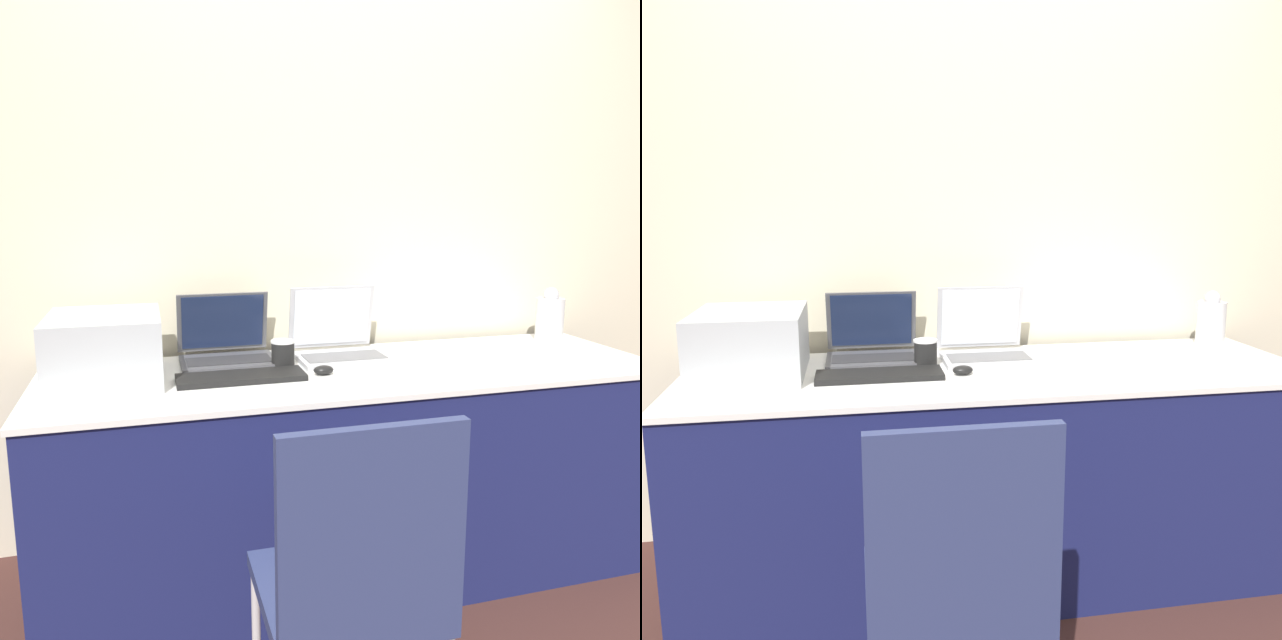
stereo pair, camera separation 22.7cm
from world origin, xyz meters
The scene contains 11 objects.
ground_plane centered at (0.00, 0.00, 0.00)m, with size 14.00×14.00×0.00m, color #472823.
wall_back centered at (0.00, 0.80, 1.30)m, with size 8.00×0.05×2.60m.
table centered at (0.00, 0.35, 0.40)m, with size 2.28×0.73×0.80m.
printer centered at (-0.89, 0.42, 0.92)m, with size 0.37×0.43×0.23m.
laptop_left centered at (-0.46, 0.59, 0.85)m, with size 0.36×0.31×0.25m.
laptop_right centered at (-0.02, 0.53, 0.86)m, with size 0.35×0.32×0.27m.
external_keyboard centered at (-0.44, 0.30, 0.81)m, with size 0.44×0.15×0.02m.
coffee_cup centered at (-0.27, 0.43, 0.85)m, with size 0.09×0.09×0.10m.
mouse centered at (-0.15, 0.29, 0.81)m, with size 0.07×0.05×0.03m.
metal_pitcher centered at (0.97, 0.57, 0.90)m, with size 0.12×0.12×0.24m.
chair centered at (-0.31, -0.53, 0.55)m, with size 0.42×0.42×0.95m.
Camera 1 is at (-0.74, -1.77, 1.39)m, focal length 35.00 mm.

